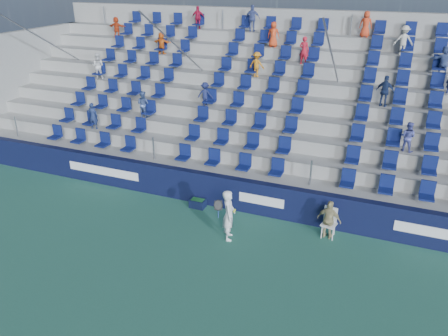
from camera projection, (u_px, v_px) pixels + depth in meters
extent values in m
plane|color=#2C6853|center=(184.00, 254.00, 13.19)|extent=(70.00, 70.00, 0.00)
cube|color=black|center=(222.00, 191.00, 15.61)|extent=(24.00, 0.30, 1.20)
cube|color=white|center=(103.00, 171.00, 17.15)|extent=(3.20, 0.02, 0.34)
cube|color=white|center=(261.00, 200.00, 14.96)|extent=(1.60, 0.02, 0.34)
cube|color=white|center=(436.00, 233.00, 13.10)|extent=(2.40, 0.02, 0.34)
cube|color=gray|center=(228.00, 185.00, 16.09)|extent=(24.00, 0.85, 1.20)
cube|color=gray|center=(236.00, 170.00, 16.71)|extent=(24.00, 0.85, 1.70)
cube|color=gray|center=(244.00, 156.00, 17.33)|extent=(24.00, 0.85, 2.20)
cube|color=gray|center=(251.00, 143.00, 17.94)|extent=(24.00, 0.85, 2.70)
cube|color=gray|center=(257.00, 130.00, 18.56)|extent=(24.00, 0.85, 3.20)
cube|color=gray|center=(263.00, 119.00, 19.17)|extent=(24.00, 0.85, 3.70)
cube|color=gray|center=(269.00, 108.00, 19.79)|extent=(24.00, 0.85, 4.20)
cube|color=gray|center=(274.00, 98.00, 20.40)|extent=(24.00, 0.85, 4.70)
cube|color=gray|center=(279.00, 89.00, 21.02)|extent=(24.00, 0.85, 5.20)
cube|color=gray|center=(284.00, 76.00, 21.38)|extent=(24.00, 0.50, 6.20)
cube|color=gray|center=(35.00, 83.00, 22.14)|extent=(0.30, 7.65, 5.20)
cube|color=#0D174F|center=(228.00, 161.00, 15.70)|extent=(16.05, 0.50, 0.70)
cube|color=#0D174F|center=(237.00, 140.00, 16.21)|extent=(16.05, 0.50, 0.70)
cube|color=#0D174F|center=(244.00, 121.00, 16.73)|extent=(16.05, 0.50, 0.70)
cube|color=#0D174F|center=(252.00, 102.00, 17.24)|extent=(16.05, 0.50, 0.70)
cube|color=#0D174F|center=(259.00, 85.00, 17.75)|extent=(16.05, 0.50, 0.70)
cube|color=#0D174F|center=(265.00, 69.00, 18.26)|extent=(16.05, 0.50, 0.70)
cube|color=#0D174F|center=(271.00, 53.00, 18.78)|extent=(16.05, 0.50, 0.70)
cube|color=#0D174F|center=(277.00, 39.00, 19.29)|extent=(16.05, 0.50, 0.70)
cube|color=#0D174F|center=(283.00, 25.00, 19.80)|extent=(16.05, 0.50, 0.70)
cylinder|color=gray|center=(192.00, 60.00, 18.43)|extent=(0.06, 7.68, 4.55)
cylinder|color=gray|center=(336.00, 71.00, 16.41)|extent=(0.06, 7.68, 4.55)
cylinder|color=gray|center=(62.00, 50.00, 20.72)|extent=(0.06, 7.68, 4.55)
imported|color=#1A274E|center=(385.00, 91.00, 15.98)|extent=(0.72, 0.44, 1.15)
imported|color=#19244B|center=(93.00, 116.00, 18.24)|extent=(0.45, 0.34, 1.13)
imported|color=#B5183D|center=(198.00, 18.00, 21.10)|extent=(0.67, 0.45, 1.06)
imported|color=red|center=(117.00, 27.00, 22.01)|extent=(0.93, 0.32, 1.00)
imported|color=#B9B7A7|center=(404.00, 40.00, 17.40)|extent=(0.77, 0.48, 1.14)
imported|color=#3A4E80|center=(143.00, 104.00, 18.10)|extent=(0.57, 0.46, 1.10)
imported|color=#415690|center=(444.00, 60.00, 16.38)|extent=(1.02, 0.45, 1.07)
imported|color=orange|center=(162.00, 43.00, 20.47)|extent=(0.94, 0.34, 0.99)
imported|color=silver|center=(98.00, 66.00, 20.25)|extent=(0.65, 0.57, 1.13)
imported|color=#425193|center=(253.00, 18.00, 20.15)|extent=(0.73, 0.39, 1.18)
imported|color=#454A98|center=(408.00, 137.00, 14.65)|extent=(0.60, 0.53, 1.04)
imported|color=orange|center=(257.00, 64.00, 18.27)|extent=(0.72, 0.48, 1.03)
imported|color=red|center=(274.00, 34.00, 19.22)|extent=(0.55, 0.38, 1.08)
imported|color=#191F4B|center=(205.00, 94.00, 17.81)|extent=(0.69, 0.46, 0.99)
imported|color=red|center=(366.00, 24.00, 18.46)|extent=(0.54, 0.37, 1.07)
imported|color=red|center=(304.00, 50.00, 18.17)|extent=(0.46, 0.34, 1.14)
imported|color=silver|center=(229.00, 215.00, 13.62)|extent=(0.58, 0.71, 1.69)
cylinder|color=navy|center=(218.00, 214.00, 13.44)|extent=(0.03, 0.03, 0.28)
torus|color=black|center=(218.00, 205.00, 13.32)|extent=(0.30, 0.17, 0.28)
plane|color=#262626|center=(218.00, 205.00, 13.32)|extent=(0.30, 0.16, 0.29)
sphere|color=#CED932|center=(234.00, 212.00, 13.25)|extent=(0.07, 0.07, 0.07)
sphere|color=#CED932|center=(235.00, 210.00, 13.29)|extent=(0.07, 0.07, 0.07)
cube|color=white|center=(329.00, 224.00, 13.85)|extent=(0.51, 0.51, 0.04)
cube|color=white|center=(331.00, 214.00, 13.91)|extent=(0.43, 0.13, 0.53)
cylinder|color=white|center=(322.00, 232.00, 13.86)|extent=(0.03, 0.03, 0.43)
cylinder|color=white|center=(333.00, 235.00, 13.74)|extent=(0.03, 0.03, 0.43)
cylinder|color=white|center=(323.00, 227.00, 14.16)|extent=(0.03, 0.03, 0.43)
cylinder|color=white|center=(334.00, 229.00, 14.04)|extent=(0.03, 0.03, 0.43)
imported|color=tan|center=(329.00, 220.00, 13.73)|extent=(0.81, 0.44, 1.31)
cube|color=#0E1534|center=(198.00, 203.00, 15.72)|extent=(0.56, 0.37, 0.30)
cube|color=#1E662D|center=(198.00, 202.00, 15.69)|extent=(0.46, 0.27, 0.18)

